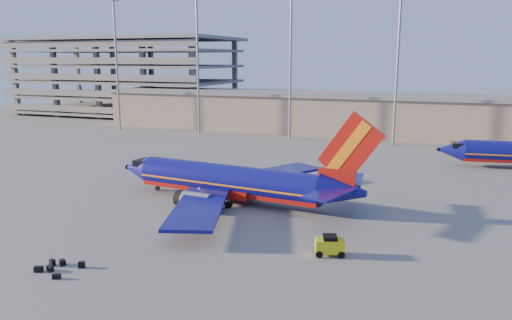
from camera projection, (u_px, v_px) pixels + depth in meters
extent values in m
plane|color=slate|center=(214.00, 204.00, 55.32)|extent=(220.00, 220.00, 0.00)
cube|color=gray|center=(375.00, 116.00, 104.33)|extent=(120.00, 15.00, 8.00)
cube|color=slate|center=(376.00, 96.00, 103.49)|extent=(122.00, 16.00, 0.60)
cube|color=slate|center=(129.00, 110.00, 144.27)|extent=(60.00, 30.00, 0.70)
cube|color=slate|center=(128.00, 96.00, 143.43)|extent=(60.00, 30.00, 0.70)
cube|color=slate|center=(127.00, 81.00, 142.59)|extent=(60.00, 30.00, 0.70)
cube|color=slate|center=(126.00, 66.00, 141.74)|extent=(60.00, 30.00, 0.70)
cube|color=slate|center=(125.00, 51.00, 140.90)|extent=(60.00, 30.00, 0.70)
cube|color=slate|center=(125.00, 39.00, 140.26)|extent=(62.00, 32.00, 0.80)
cube|color=slate|center=(151.00, 76.00, 154.30)|extent=(1.20, 1.20, 21.00)
cylinder|color=gray|center=(117.00, 67.00, 110.14)|extent=(0.44, 0.44, 28.00)
cylinder|color=gray|center=(198.00, 67.00, 103.29)|extent=(0.44, 0.44, 28.00)
cylinder|color=gray|center=(290.00, 68.00, 96.45)|extent=(0.44, 0.44, 28.00)
cylinder|color=gray|center=(397.00, 69.00, 89.60)|extent=(0.44, 0.44, 28.00)
cylinder|color=navy|center=(228.00, 180.00, 55.92)|extent=(22.13, 5.84, 3.37)
cube|color=#AB150D|center=(228.00, 187.00, 56.09)|extent=(22.06, 5.21, 1.19)
cube|color=orange|center=(228.00, 182.00, 55.96)|extent=(22.14, 5.88, 0.20)
cone|color=navy|center=(138.00, 168.00, 61.63)|extent=(4.19, 3.79, 3.37)
cube|color=black|center=(146.00, 162.00, 60.93)|extent=(2.44, 2.61, 0.73)
cone|color=navy|center=(343.00, 191.00, 49.93)|extent=(5.10, 3.89, 3.37)
cube|color=#AB150D|center=(337.00, 178.00, 50.01)|extent=(3.86, 0.93, 2.01)
cube|color=#AB150D|center=(350.00, 148.00, 48.80)|extent=(6.69, 1.05, 7.28)
cube|color=orange|center=(349.00, 148.00, 48.88)|extent=(4.47, 0.89, 5.71)
cube|color=navy|center=(349.00, 179.00, 52.70)|extent=(3.28, 6.07, 0.20)
cube|color=navy|center=(330.00, 193.00, 47.28)|extent=(4.45, 6.40, 0.20)
cube|color=navy|center=(270.00, 174.00, 62.48)|extent=(11.11, 14.49, 0.32)
cube|color=navy|center=(199.00, 207.00, 48.47)|extent=(8.59, 14.85, 0.32)
cube|color=#AB150D|center=(232.00, 191.00, 55.96)|extent=(5.84, 4.16, 0.91)
cylinder|color=gray|center=(240.00, 182.00, 60.83)|extent=(3.48, 2.28, 1.92)
cylinder|color=gray|center=(197.00, 201.00, 52.55)|extent=(3.48, 2.28, 1.92)
cylinder|color=gray|center=(157.00, 186.00, 60.77)|extent=(0.24, 0.24, 1.00)
cylinder|color=black|center=(157.00, 188.00, 60.81)|extent=(0.61, 0.29, 0.58)
cylinder|color=black|center=(249.00, 194.00, 57.79)|extent=(0.82, 0.59, 0.77)
cylinder|color=black|center=(229.00, 205.00, 53.65)|extent=(0.82, 0.59, 0.77)
cone|color=navy|center=(450.00, 150.00, 74.56)|extent=(4.07, 3.69, 3.26)
cube|color=black|center=(459.00, 145.00, 74.13)|extent=(2.38, 2.53, 0.70)
cube|color=yellow|center=(330.00, 246.00, 40.71)|extent=(2.62, 1.97, 1.11)
cube|color=black|center=(330.00, 238.00, 40.58)|extent=(1.43, 1.50, 0.39)
cylinder|color=black|center=(318.00, 249.00, 41.47)|extent=(0.61, 0.36, 0.58)
cylinder|color=black|center=(319.00, 254.00, 40.27)|extent=(0.61, 0.36, 0.58)
cylinder|color=black|center=(340.00, 249.00, 41.38)|extent=(0.61, 0.36, 0.58)
cylinder|color=black|center=(341.00, 255.00, 40.18)|extent=(0.61, 0.36, 0.58)
cube|color=black|center=(50.00, 268.00, 37.81)|extent=(0.69, 0.46, 0.41)
cube|color=black|center=(39.00, 269.00, 37.63)|extent=(0.71, 0.54, 0.45)
cube|color=black|center=(57.00, 277.00, 36.45)|extent=(0.65, 0.49, 0.37)
cube|color=black|center=(52.00, 263.00, 38.78)|extent=(0.54, 0.47, 0.50)
cube|color=black|center=(63.00, 262.00, 38.89)|extent=(0.66, 0.61, 0.43)
cube|color=black|center=(82.00, 265.00, 38.39)|extent=(0.58, 0.51, 0.48)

